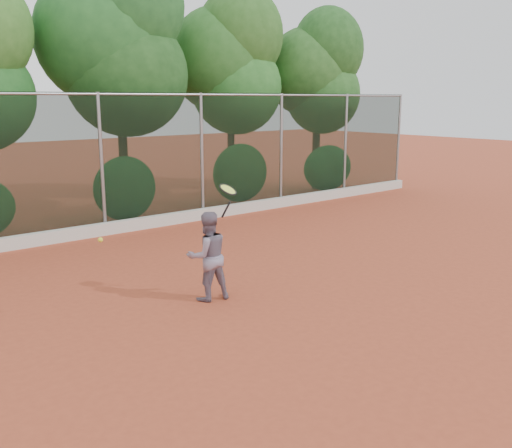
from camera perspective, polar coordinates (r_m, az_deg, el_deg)
ground at (r=9.36m, az=3.96°, el=-8.52°), size 80.00×80.00×0.00m
concrete_curb at (r=14.80m, az=-14.54°, el=-0.43°), size 24.00×0.20×0.30m
tennis_player at (r=9.60m, az=-4.86°, el=-3.21°), size 0.84×0.71×1.52m
chainlink_fence at (r=14.69m, az=-15.20°, el=6.21°), size 24.09×0.09×3.50m
foliage_backdrop at (r=16.28m, az=-20.57°, el=15.40°), size 23.70×3.63×7.55m
tennis_racket at (r=9.50m, az=-2.85°, el=3.23°), size 0.40×0.38×0.59m
tennis_ball_in_flight at (r=8.71m, az=-15.29°, el=-1.54°), size 0.07×0.07×0.07m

